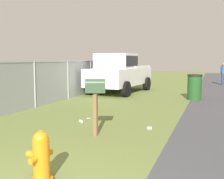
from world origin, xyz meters
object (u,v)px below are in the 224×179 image
object	(u,v)px
fire_hydrant	(41,158)
mailbox	(95,91)
trash_bin	(194,87)
pickup_truck	(119,72)
pedestrian	(223,72)

from	to	relation	value
fire_hydrant	mailbox	xyz separation A→B (m)	(2.49, 0.25, 0.69)
mailbox	trash_bin	xyz separation A→B (m)	(6.76, -1.80, -0.50)
pickup_truck	pedestrian	size ratio (longest dim) A/B	3.20
fire_hydrant	mailbox	distance (m)	2.60
fire_hydrant	mailbox	world-z (taller)	mailbox
fire_hydrant	pedestrian	xyz separation A→B (m)	(17.19, -2.94, 0.53)
trash_bin	pedestrian	xyz separation A→B (m)	(7.94, -1.39, 0.33)
pickup_truck	trash_bin	size ratio (longest dim) A/B	4.45
mailbox	pickup_truck	size ratio (longest dim) A/B	0.27
fire_hydrant	pedestrian	world-z (taller)	pedestrian
trash_bin	pedestrian	world-z (taller)	pedestrian
mailbox	trash_bin	distance (m)	7.01
mailbox	pickup_truck	xyz separation A→B (m)	(8.01, 2.19, 0.04)
pickup_truck	pedestrian	distance (m)	8.58
pedestrian	fire_hydrant	bearing A→B (deg)	82.97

